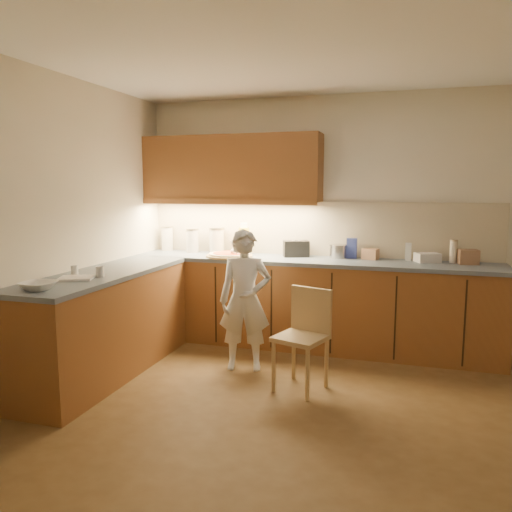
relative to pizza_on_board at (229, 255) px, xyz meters
name	(u,v)px	position (x,y,z in m)	size (l,w,h in m)	color
room	(318,184)	(1.22, -1.59, 0.73)	(4.54, 4.50, 2.62)	#53391C
l_counter	(246,309)	(0.29, -0.35, -0.48)	(3.77, 2.62, 0.92)	brown
backsplash	(315,229)	(0.84, 0.39, 0.27)	(3.75, 0.02, 0.58)	#BEB193
upper_cabinets	(231,169)	(-0.06, 0.23, 0.91)	(1.95, 0.36, 0.73)	brown
pizza_on_board	(229,255)	(0.00, 0.00, 0.00)	(0.49, 0.49, 0.20)	tan
child	(245,300)	(0.41, -0.72, -0.30)	(0.47, 0.31, 1.28)	silver
wooden_chair	(305,331)	(1.02, -0.98, -0.46)	(0.47, 0.47, 0.83)	tan
mixing_bowl	(38,286)	(-0.73, -1.99, 0.01)	(0.24, 0.24, 0.06)	white
canister_a	(167,238)	(-0.88, 0.30, 0.12)	(0.14, 0.14, 0.28)	white
canister_b	(192,241)	(-0.54, 0.25, 0.10)	(0.14, 0.14, 0.25)	beige
canister_c	(193,240)	(-0.53, 0.24, 0.11)	(0.14, 0.14, 0.27)	silver
canister_d	(217,240)	(-0.25, 0.27, 0.12)	(0.18, 0.18, 0.28)	beige
oil_jug	(244,240)	(0.07, 0.26, 0.14)	(0.13, 0.11, 0.34)	gold
toaster	(296,249)	(0.67, 0.23, 0.06)	(0.30, 0.24, 0.17)	black
steel_pot	(338,251)	(1.10, 0.26, 0.05)	(0.18, 0.18, 0.14)	#B3B3B8
blue_box	(352,248)	(1.24, 0.29, 0.08)	(0.10, 0.07, 0.21)	#334199
card_box_a	(370,254)	(1.43, 0.26, 0.03)	(0.15, 0.11, 0.11)	tan
white_bottle	(408,252)	(1.80, 0.29, 0.07)	(0.06, 0.06, 0.18)	silver
flat_pack	(427,258)	(1.99, 0.24, 0.02)	(0.22, 0.16, 0.09)	silver
tall_jar	(453,251)	(2.22, 0.25, 0.09)	(0.07, 0.07, 0.23)	silver
card_box_b	(468,257)	(2.35, 0.22, 0.05)	(0.18, 0.14, 0.14)	#966E51
dough_cloth	(76,278)	(-0.74, -1.56, -0.01)	(0.26, 0.21, 0.02)	white
spice_jar_a	(75,270)	(-0.87, -1.40, 0.02)	(0.06, 0.06, 0.08)	silver
spice_jar_b	(100,272)	(-0.61, -1.42, 0.02)	(0.07, 0.07, 0.09)	silver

